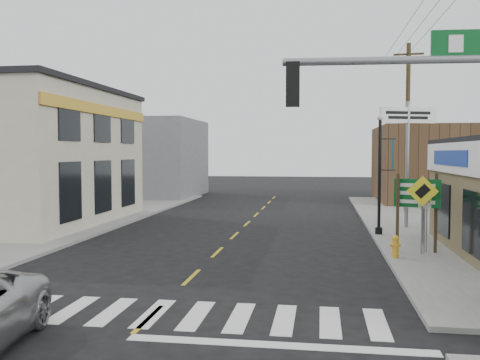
# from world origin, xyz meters

# --- Properties ---
(ground) EXTENTS (140.00, 140.00, 0.00)m
(ground) POSITION_xyz_m (0.00, 0.00, 0.00)
(ground) COLOR black
(ground) RESTS_ON ground
(sidewalk_right) EXTENTS (6.00, 38.00, 0.13)m
(sidewalk_right) POSITION_xyz_m (9.00, 13.00, 0.07)
(sidewalk_right) COLOR slate
(sidewalk_right) RESTS_ON ground
(sidewalk_left) EXTENTS (6.00, 38.00, 0.13)m
(sidewalk_left) POSITION_xyz_m (-9.00, 13.00, 0.07)
(sidewalk_left) COLOR slate
(sidewalk_left) RESTS_ON ground
(center_line) EXTENTS (0.12, 56.00, 0.01)m
(center_line) POSITION_xyz_m (0.00, 8.00, 0.01)
(center_line) COLOR gold
(center_line) RESTS_ON ground
(crosswalk) EXTENTS (11.00, 2.20, 0.01)m
(crosswalk) POSITION_xyz_m (0.00, 0.40, 0.01)
(crosswalk) COLOR silver
(crosswalk) RESTS_ON ground
(bldg_distant_right) EXTENTS (8.00, 10.00, 5.60)m
(bldg_distant_right) POSITION_xyz_m (12.00, 30.00, 2.80)
(bldg_distant_right) COLOR brown
(bldg_distant_right) RESTS_ON ground
(bldg_distant_left) EXTENTS (9.00, 10.00, 6.40)m
(bldg_distant_left) POSITION_xyz_m (-11.00, 32.00, 3.20)
(bldg_distant_left) COLOR slate
(bldg_distant_left) RESTS_ON ground
(traffic_signal_pole) EXTENTS (4.63, 0.37, 5.87)m
(traffic_signal_pole) POSITION_xyz_m (6.50, -0.64, 3.63)
(traffic_signal_pole) COLOR gray
(traffic_signal_pole) RESTS_ON sidewalk_right
(guide_sign) EXTENTS (1.62, 0.14, 2.83)m
(guide_sign) POSITION_xyz_m (7.17, 8.38, 1.96)
(guide_sign) COLOR #44361F
(guide_sign) RESTS_ON sidewalk_right
(fire_hydrant) EXTENTS (0.24, 0.24, 0.77)m
(fire_hydrant) POSITION_xyz_m (6.30, 7.29, 0.55)
(fire_hydrant) COLOR gold
(fire_hydrant) RESTS_ON sidewalk_right
(ped_crossing_sign) EXTENTS (1.07, 0.08, 2.76)m
(ped_crossing_sign) POSITION_xyz_m (7.28, 8.00, 2.02)
(ped_crossing_sign) COLOR gray
(ped_crossing_sign) RESTS_ON sidewalk_right
(lamp_post) EXTENTS (0.68, 0.53, 5.21)m
(lamp_post) POSITION_xyz_m (6.36, 12.58, 3.15)
(lamp_post) COLOR black
(lamp_post) RESTS_ON sidewalk_right
(dance_center_sign) EXTENTS (2.81, 0.18, 5.96)m
(dance_center_sign) POSITION_xyz_m (7.82, 14.94, 4.69)
(dance_center_sign) COLOR gray
(dance_center_sign) RESTS_ON sidewalk_right
(utility_pole_far) EXTENTS (1.75, 0.26, 10.07)m
(utility_pole_far) POSITION_xyz_m (8.89, 22.00, 5.29)
(utility_pole_far) COLOR #482D26
(utility_pole_far) RESTS_ON sidewalk_right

